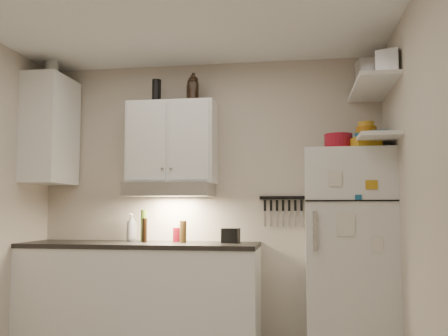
# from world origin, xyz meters

# --- Properties ---
(back_wall) EXTENTS (3.20, 0.02, 2.60)m
(back_wall) POSITION_xyz_m (0.00, 1.51, 1.30)
(back_wall) COLOR beige
(back_wall) RESTS_ON ground
(right_wall) EXTENTS (0.02, 3.00, 2.60)m
(right_wall) POSITION_xyz_m (1.61, 0.00, 1.30)
(right_wall) COLOR beige
(right_wall) RESTS_ON ground
(base_cabinet) EXTENTS (2.10, 0.60, 0.88)m
(base_cabinet) POSITION_xyz_m (-0.55, 1.20, 0.44)
(base_cabinet) COLOR white
(base_cabinet) RESTS_ON floor
(countertop) EXTENTS (2.10, 0.62, 0.04)m
(countertop) POSITION_xyz_m (-0.55, 1.20, 0.90)
(countertop) COLOR black
(countertop) RESTS_ON base_cabinet
(upper_cabinet) EXTENTS (0.80, 0.33, 0.75)m
(upper_cabinet) POSITION_xyz_m (-0.30, 1.33, 1.83)
(upper_cabinet) COLOR white
(upper_cabinet) RESTS_ON back_wall
(side_cabinet) EXTENTS (0.33, 0.55, 1.00)m
(side_cabinet) POSITION_xyz_m (-1.44, 1.20, 1.95)
(side_cabinet) COLOR white
(side_cabinet) RESTS_ON left_wall
(range_hood) EXTENTS (0.76, 0.46, 0.12)m
(range_hood) POSITION_xyz_m (-0.30, 1.27, 1.39)
(range_hood) COLOR silver
(range_hood) RESTS_ON back_wall
(fridge) EXTENTS (0.70, 0.68, 1.70)m
(fridge) POSITION_xyz_m (1.25, 1.16, 0.85)
(fridge) COLOR white
(fridge) RESTS_ON floor
(shelf_hi) EXTENTS (0.30, 0.95, 0.03)m
(shelf_hi) POSITION_xyz_m (1.45, 1.02, 2.20)
(shelf_hi) COLOR white
(shelf_hi) RESTS_ON right_wall
(shelf_lo) EXTENTS (0.30, 0.95, 0.03)m
(shelf_lo) POSITION_xyz_m (1.45, 1.02, 1.76)
(shelf_lo) COLOR white
(shelf_lo) RESTS_ON right_wall
(knife_strip) EXTENTS (0.42, 0.02, 0.03)m
(knife_strip) POSITION_xyz_m (0.70, 1.49, 1.32)
(knife_strip) COLOR black
(knife_strip) RESTS_ON back_wall
(dutch_oven) EXTENTS (0.24, 0.24, 0.13)m
(dutch_oven) POSITION_xyz_m (1.18, 1.09, 1.77)
(dutch_oven) COLOR maroon
(dutch_oven) RESTS_ON fridge
(book_stack) EXTENTS (0.25, 0.28, 0.08)m
(book_stack) POSITION_xyz_m (1.38, 0.97, 1.74)
(book_stack) COLOR #BC8B17
(book_stack) RESTS_ON fridge
(spice_jar) EXTENTS (0.06, 0.06, 0.09)m
(spice_jar) POSITION_xyz_m (1.25, 1.07, 1.74)
(spice_jar) COLOR silver
(spice_jar) RESTS_ON fridge
(stock_pot) EXTENTS (0.42, 0.42, 0.23)m
(stock_pot) POSITION_xyz_m (1.50, 1.28, 2.33)
(stock_pot) COLOR silver
(stock_pot) RESTS_ON shelf_hi
(tin_a) EXTENTS (0.21, 0.19, 0.19)m
(tin_a) POSITION_xyz_m (1.42, 0.93, 2.31)
(tin_a) COLOR #AAAAAD
(tin_a) RESTS_ON shelf_hi
(tin_b) EXTENTS (0.22, 0.22, 0.16)m
(tin_b) POSITION_xyz_m (1.53, 0.66, 2.30)
(tin_b) COLOR #AAAAAD
(tin_b) RESTS_ON shelf_hi
(bowl_teal) EXTENTS (0.22, 0.22, 0.09)m
(bowl_teal) POSITION_xyz_m (1.44, 1.28, 1.82)
(bowl_teal) COLOR #185884
(bowl_teal) RESTS_ON shelf_lo
(bowl_orange) EXTENTS (0.18, 0.18, 0.05)m
(bowl_orange) POSITION_xyz_m (1.43, 1.26, 1.89)
(bowl_orange) COLOR orange
(bowl_orange) RESTS_ON bowl_teal
(bowl_yellow) EXTENTS (0.14, 0.14, 0.04)m
(bowl_yellow) POSITION_xyz_m (1.43, 1.26, 1.94)
(bowl_yellow) COLOR gold
(bowl_yellow) RESTS_ON bowl_orange
(plates) EXTENTS (0.29, 0.29, 0.07)m
(plates) POSITION_xyz_m (1.50, 1.06, 1.81)
(plates) COLOR #185884
(plates) RESTS_ON shelf_lo
(growler_a) EXTENTS (0.11, 0.11, 0.25)m
(growler_a) POSITION_xyz_m (-0.13, 1.38, 2.32)
(growler_a) COLOR black
(growler_a) RESTS_ON upper_cabinet
(growler_b) EXTENTS (0.12, 0.12, 0.24)m
(growler_b) POSITION_xyz_m (-0.09, 1.27, 2.32)
(growler_b) COLOR black
(growler_b) RESTS_ON upper_cabinet
(thermos_a) EXTENTS (0.08, 0.08, 0.21)m
(thermos_a) POSITION_xyz_m (-0.45, 1.28, 2.31)
(thermos_a) COLOR black
(thermos_a) RESTS_ON upper_cabinet
(thermos_b) EXTENTS (0.10, 0.10, 0.22)m
(thermos_b) POSITION_xyz_m (-0.44, 1.31, 2.31)
(thermos_b) COLOR black
(thermos_b) RESTS_ON upper_cabinet
(side_jar) EXTENTS (0.15, 0.15, 0.16)m
(side_jar) POSITION_xyz_m (-1.43, 1.17, 2.53)
(side_jar) COLOR silver
(side_jar) RESTS_ON side_cabinet
(soap_bottle) EXTENTS (0.13, 0.13, 0.29)m
(soap_bottle) POSITION_xyz_m (-0.69, 1.36, 1.06)
(soap_bottle) COLOR white
(soap_bottle) RESTS_ON countertop
(pepper_mill) EXTENTS (0.07, 0.07, 0.19)m
(pepper_mill) POSITION_xyz_m (-0.17, 1.24, 1.02)
(pepper_mill) COLOR brown
(pepper_mill) RESTS_ON countertop
(oil_bottle) EXTENTS (0.06, 0.06, 0.29)m
(oil_bottle) POSITION_xyz_m (-0.56, 1.33, 1.06)
(oil_bottle) COLOR #3E5C17
(oil_bottle) RESTS_ON countertop
(vinegar_bottle) EXTENTS (0.05, 0.05, 0.21)m
(vinegar_bottle) POSITION_xyz_m (-0.52, 1.23, 1.03)
(vinegar_bottle) COLOR black
(vinegar_bottle) RESTS_ON countertop
(clear_bottle) EXTENTS (0.06, 0.06, 0.15)m
(clear_bottle) POSITION_xyz_m (-0.24, 1.35, 1.00)
(clear_bottle) COLOR silver
(clear_bottle) RESTS_ON countertop
(red_jar) EXTENTS (0.07, 0.07, 0.13)m
(red_jar) POSITION_xyz_m (-0.25, 1.32, 0.98)
(red_jar) COLOR maroon
(red_jar) RESTS_ON countertop
(caddy) EXTENTS (0.16, 0.13, 0.13)m
(caddy) POSITION_xyz_m (0.25, 1.27, 0.98)
(caddy) COLOR black
(caddy) RESTS_ON countertop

